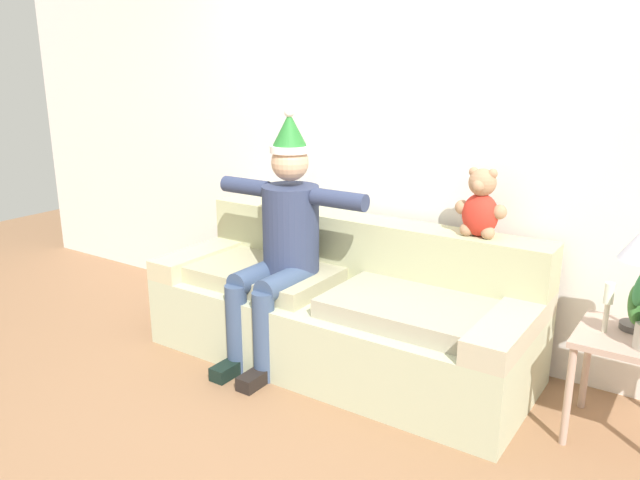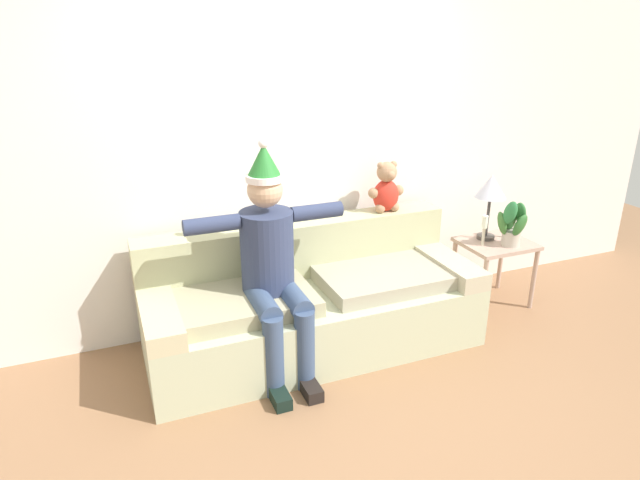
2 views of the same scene
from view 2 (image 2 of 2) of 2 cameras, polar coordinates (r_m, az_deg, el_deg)
name	(u,v)px [view 2 (image 2 of 2)]	position (r m, az deg, el deg)	size (l,w,h in m)	color
ground_plane	(377,433)	(3.27, 5.96, -19.24)	(10.00, 10.00, 0.00)	#8F6646
back_wall	(284,143)	(4.00, -3.80, 10.04)	(7.00, 0.10, 2.70)	silver
couch	(311,302)	(3.87, -0.96, -6.48)	(2.28, 0.89, 0.83)	#B5BA97
person_seated	(272,260)	(3.45, -5.03, -2.10)	(1.02, 0.77, 1.51)	navy
teddy_bear	(386,189)	(4.13, 6.89, 5.26)	(0.29, 0.17, 0.38)	red
side_table	(495,252)	(4.60, 17.72, -1.15)	(0.55, 0.46, 0.53)	tan
table_lamp	(491,190)	(4.49, 17.30, 5.02)	(0.24, 0.24, 0.52)	#4A4440
potted_plant	(512,224)	(4.47, 19.29, 1.53)	(0.26, 0.23, 0.38)	beige
candle_tall	(484,226)	(4.41, 16.68, 1.37)	(0.04, 0.04, 0.24)	beige
candle_short	(511,218)	(4.64, 19.22, 2.20)	(0.04, 0.04, 0.26)	beige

